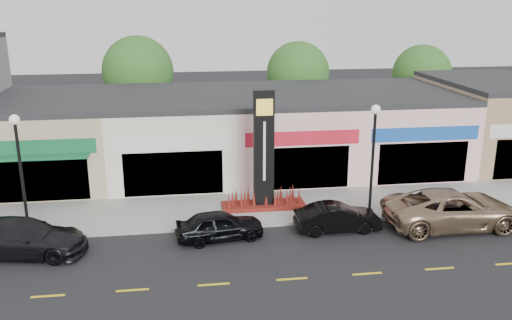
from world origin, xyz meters
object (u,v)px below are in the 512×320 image
object	(u,v)px
pylon_sign	(264,167)
car_black_sedan	(220,225)
lamp_east_near	(373,149)
car_dark_sedan	(22,238)
car_gold_suv	(453,209)
car_black_conv	(338,218)
lamp_west_near	(20,163)

from	to	relation	value
pylon_sign	car_black_sedan	size ratio (longest dim) A/B	1.54
lamp_east_near	car_black_sedan	world-z (taller)	lamp_east_near
pylon_sign	car_dark_sedan	size ratio (longest dim) A/B	1.13
car_black_sedan	car_gold_suv	size ratio (longest dim) A/B	0.61
car_black_conv	pylon_sign	bearing A→B (deg)	43.58
lamp_east_near	car_gold_suv	distance (m)	4.61
car_black_sedan	lamp_west_near	bearing A→B (deg)	71.35
lamp_west_near	pylon_sign	world-z (taller)	pylon_sign
lamp_east_near	car_black_conv	world-z (taller)	lamp_east_near
lamp_east_near	car_dark_sedan	bearing A→B (deg)	-173.11
lamp_east_near	car_black_sedan	bearing A→B (deg)	-168.64
car_black_conv	car_gold_suv	world-z (taller)	car_gold_suv
car_dark_sedan	pylon_sign	bearing A→B (deg)	-62.45
pylon_sign	car_gold_suv	size ratio (longest dim) A/B	0.94
lamp_east_near	pylon_sign	world-z (taller)	pylon_sign
lamp_west_near	car_gold_suv	world-z (taller)	lamp_west_near
pylon_sign	car_gold_suv	distance (m)	9.19
car_dark_sedan	car_black_conv	xyz separation A→B (m)	(13.72, 0.56, -0.12)
car_dark_sedan	car_gold_suv	xyz separation A→B (m)	(19.19, 0.29, 0.12)
lamp_west_near	pylon_sign	size ratio (longest dim) A/B	0.91
car_dark_sedan	car_black_conv	size ratio (longest dim) A/B	1.35
car_dark_sedan	car_gold_suv	size ratio (longest dim) A/B	0.83
car_black_conv	car_gold_suv	size ratio (longest dim) A/B	0.61
lamp_east_near	car_dark_sedan	size ratio (longest dim) A/B	1.03
pylon_sign	car_dark_sedan	bearing A→B (deg)	-161.47
pylon_sign	lamp_east_near	bearing A→B (deg)	-18.75
car_gold_suv	lamp_east_near	bearing A→B (deg)	64.58
car_gold_suv	car_dark_sedan	bearing A→B (deg)	90.49
lamp_west_near	car_black_conv	xyz separation A→B (m)	(13.99, -1.34, -2.83)
lamp_east_near	car_black_conv	distance (m)	3.72
car_black_conv	car_gold_suv	bearing A→B (deg)	-93.83
lamp_east_near	pylon_sign	size ratio (longest dim) A/B	0.91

